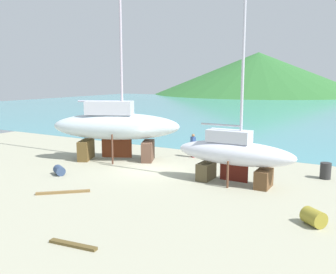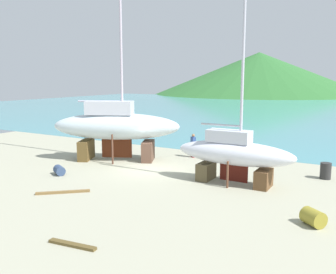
{
  "view_description": "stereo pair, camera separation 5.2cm",
  "coord_description": "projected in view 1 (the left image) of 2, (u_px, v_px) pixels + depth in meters",
  "views": [
    {
      "loc": [
        12.35,
        -18.69,
        5.69
      ],
      "look_at": [
        1.14,
        0.6,
        2.09
      ],
      "focal_mm": 39.39,
      "sensor_mm": 36.0,
      "label": 1
    },
    {
      "loc": [
        12.39,
        -18.66,
        5.69
      ],
      "look_at": [
        1.14,
        0.6,
        2.09
      ],
      "focal_mm": 39.39,
      "sensor_mm": 36.0,
      "label": 2
    }
  ],
  "objects": [
    {
      "name": "sailboat_small_center",
      "position": [
        116.0,
        126.0,
        25.41
      ],
      "size": [
        8.96,
        5.94,
        15.27
      ],
      "rotation": [
        0.0,
        0.0,
        0.44
      ],
      "color": "brown",
      "rests_on": "ground"
    },
    {
      "name": "headland_hill",
      "position": [
        257.0,
        94.0,
        129.42
      ],
      "size": [
        143.56,
        143.56,
        28.73
      ],
      "primitive_type": "cone",
      "color": "#2E6930",
      "rests_on": "ground"
    },
    {
      "name": "barrel_blue_faded",
      "position": [
        326.0,
        171.0,
        20.91
      ],
      "size": [
        0.83,
        0.83,
        0.93
      ],
      "primitive_type": "cylinder",
      "rotation": [
        0.0,
        0.0,
        0.55
      ],
      "color": "#2B2B2B",
      "rests_on": "ground"
    },
    {
      "name": "worker",
      "position": [
        193.0,
        145.0,
        26.53
      ],
      "size": [
        0.49,
        0.47,
        1.7
      ],
      "rotation": [
        0.0,
        0.0,
        0.87
      ],
      "color": "maroon",
      "rests_on": "ground"
    },
    {
      "name": "timber_short_cross",
      "position": [
        73.0,
        245.0,
        12.57
      ],
      "size": [
        1.87,
        0.47,
        0.1
      ],
      "primitive_type": "cube",
      "rotation": [
        0.0,
        0.0,
        0.13
      ],
      "color": "brown",
      "rests_on": "ground"
    },
    {
      "name": "ground_plane",
      "position": [
        107.0,
        185.0,
        19.66
      ],
      "size": [
        43.02,
        43.02,
        0.0
      ],
      "primitive_type": "plane",
      "color": "#A3A289"
    },
    {
      "name": "timber_short_skew",
      "position": [
        63.0,
        192.0,
        18.32
      ],
      "size": [
        2.08,
        1.88,
        0.12
      ],
      "primitive_type": "cube",
      "rotation": [
        0.0,
        0.0,
        0.73
      ],
      "color": "brown",
      "rests_on": "ground"
    },
    {
      "name": "sailboat_far_slipway",
      "position": [
        234.0,
        153.0,
        19.82
      ],
      "size": [
        6.54,
        2.04,
        11.13
      ],
      "rotation": [
        0.0,
        0.0,
        0.01
      ],
      "color": "brown",
      "rests_on": "ground"
    },
    {
      "name": "barrel_rust_mid",
      "position": [
        314.0,
        217.0,
        14.29
      ],
      "size": [
        1.07,
        1.05,
        0.66
      ],
      "primitive_type": "cylinder",
      "rotation": [
        1.57,
        0.0,
        4.01
      ],
      "color": "olive",
      "rests_on": "ground"
    },
    {
      "name": "sea_water",
      "position": [
        299.0,
        111.0,
        63.82
      ],
      "size": [
        136.09,
        81.97,
        0.01
      ],
      "primitive_type": "cube",
      "color": "teal",
      "rests_on": "ground"
    },
    {
      "name": "barrel_tipped_center",
      "position": [
        59.0,
        170.0,
        21.76
      ],
      "size": [
        0.94,
        0.85,
        0.55
      ],
      "primitive_type": "cylinder",
      "rotation": [
        1.57,
        0.0,
        4.21
      ],
      "color": "navy",
      "rests_on": "ground"
    }
  ]
}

